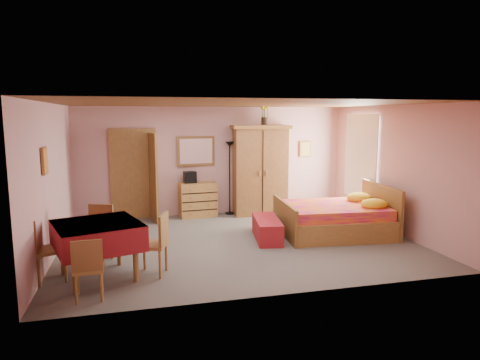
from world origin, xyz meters
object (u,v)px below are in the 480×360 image
object	(u,v)px
stereo	(190,177)
chair_south	(88,268)
floor_lamp	(230,178)
chair_north	(97,234)
chest_of_drawers	(198,200)
dining_table	(98,251)
wall_mirror	(196,151)
bed	(334,210)
bench	(267,229)
chair_west	(50,249)
wardrobe	(260,170)
chair_east	(151,244)
sunflower_vase	(264,114)

from	to	relation	value
stereo	chair_south	xyz separation A→B (m)	(-1.90, -4.28, -0.53)
floor_lamp	chair_north	distance (m)	4.10
stereo	chair_north	bearing A→B (deg)	-124.02
chest_of_drawers	chair_north	xyz separation A→B (m)	(-2.08, -2.80, 0.06)
dining_table	chair_north	distance (m)	0.77
chest_of_drawers	wall_mirror	xyz separation A→B (m)	(0.00, 0.21, 1.14)
bed	floor_lamp	bearing A→B (deg)	130.79
floor_lamp	dining_table	bearing A→B (deg)	-127.53
dining_table	wall_mirror	bearing A→B (deg)	61.97
floor_lamp	bed	world-z (taller)	floor_lamp
wall_mirror	dining_table	xyz separation A→B (m)	(-2.01, -3.77, -1.13)
bed	bench	xyz separation A→B (m)	(-1.42, -0.03, -0.29)
dining_table	chair_west	distance (m)	0.68
wall_mirror	chest_of_drawers	bearing A→B (deg)	-92.52
chair_south	wardrobe	bearing A→B (deg)	46.37
chair_east	chair_north	bearing A→B (deg)	67.00
chair_west	sunflower_vase	bearing A→B (deg)	112.10
bench	chair_west	distance (m)	3.92
wardrobe	stereo	bearing A→B (deg)	179.32
wall_mirror	bench	bearing A→B (deg)	-69.64
wall_mirror	dining_table	world-z (taller)	wall_mirror
chest_of_drawers	dining_table	world-z (taller)	dining_table
bench	wardrobe	bearing A→B (deg)	77.12
floor_lamp	bench	bearing A→B (deg)	-84.41
chair_west	chair_east	xyz separation A→B (m)	(1.44, -0.09, -0.01)
chair_east	floor_lamp	bearing A→B (deg)	-9.56
floor_lamp	chair_north	bearing A→B (deg)	-134.93
chest_of_drawers	chair_south	xyz separation A→B (m)	(-2.08, -4.26, 0.01)
stereo	chair_north	size ratio (longest dim) A/B	0.31
chair_west	wall_mirror	bearing A→B (deg)	127.67
bed	chair_east	bearing A→B (deg)	-154.37
chest_of_drawers	floor_lamp	world-z (taller)	floor_lamp
stereo	dining_table	bearing A→B (deg)	-117.02
stereo	chair_east	size ratio (longest dim) A/B	0.31
chest_of_drawers	bench	size ratio (longest dim) A/B	0.71
wall_mirror	chair_south	distance (m)	5.06
sunflower_vase	bed	world-z (taller)	sunflower_vase
chest_of_drawers	chair_east	distance (m)	3.78
chest_of_drawers	dining_table	bearing A→B (deg)	-123.78
wardrobe	sunflower_vase	distance (m)	1.35
bed	chair_south	distance (m)	4.97
wardrobe	chair_north	distance (m)	4.53
chair_east	stereo	bearing A→B (deg)	3.09
chest_of_drawers	bench	world-z (taller)	chest_of_drawers
floor_lamp	chair_south	bearing A→B (deg)	-123.47
dining_table	chair_west	bearing A→B (deg)	173.54
chair_south	chest_of_drawers	bearing A→B (deg)	61.11
wall_mirror	chair_south	bearing A→B (deg)	-117.46
chest_of_drawers	wardrobe	size ratio (longest dim) A/B	0.40
floor_lamp	wardrobe	world-z (taller)	wardrobe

